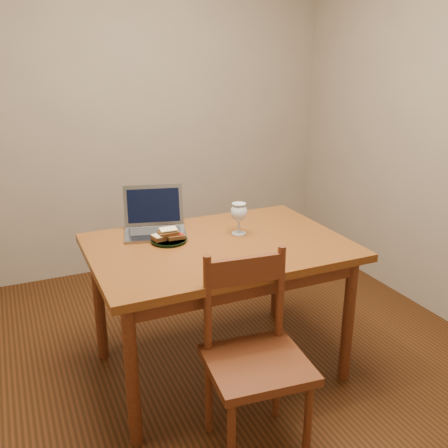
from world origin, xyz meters
name	(u,v)px	position (x,y,z in m)	size (l,w,h in m)	color
floor	(215,371)	(0.00, 0.00, -0.01)	(3.20, 3.20, 0.02)	black
back_wall	(129,104)	(0.00, 1.61, 1.30)	(3.20, 0.02, 2.60)	gray
table	(219,259)	(0.03, 0.02, 0.65)	(1.30, 0.90, 0.74)	#51240D
chair	(255,350)	(-0.05, -0.57, 0.48)	(0.45, 0.44, 0.45)	#451E0E
plate	(169,240)	(-0.19, 0.14, 0.75)	(0.19, 0.19, 0.02)	black
sandwich_cheese	(162,236)	(-0.22, 0.15, 0.77)	(0.10, 0.06, 0.03)	#381E0C
sandwich_tomato	(176,236)	(-0.16, 0.13, 0.77)	(0.09, 0.05, 0.03)	#381E0C
sandwich_top	(168,232)	(-0.19, 0.15, 0.79)	(0.10, 0.06, 0.03)	#381E0C
milk_glass	(239,219)	(0.19, 0.10, 0.83)	(0.09, 0.09, 0.17)	white
laptop	(154,220)	(-0.21, 0.33, 0.80)	(0.39, 0.37, 0.24)	slate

